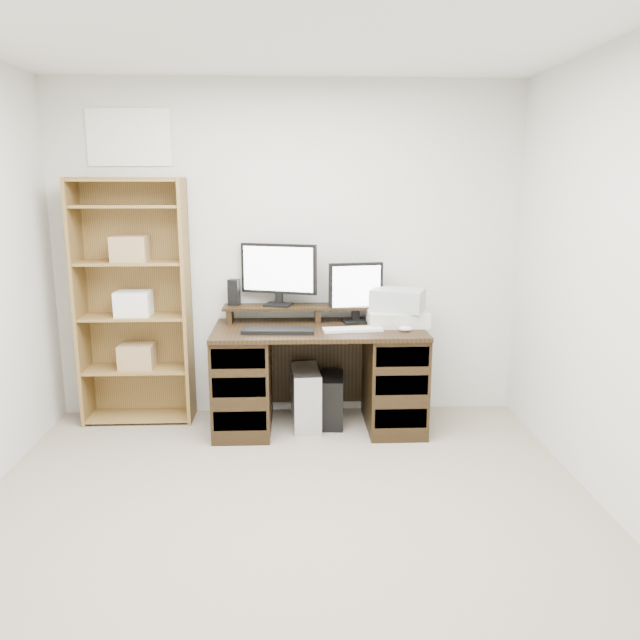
{
  "coord_description": "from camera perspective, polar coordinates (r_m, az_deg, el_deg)",
  "views": [
    {
      "loc": [
        0.04,
        -2.7,
        1.76
      ],
      "look_at": [
        0.22,
        1.43,
        0.85
      ],
      "focal_mm": 35.0,
      "sensor_mm": 36.0,
      "label": 1
    }
  ],
  "objects": [
    {
      "name": "room",
      "position": [
        2.75,
        -3.32,
        1.74
      ],
      "size": [
        3.54,
        4.04,
        2.54
      ],
      "color": "gray",
      "rests_on": "ground"
    },
    {
      "name": "desk",
      "position": [
        4.56,
        -0.12,
        -5.09
      ],
      "size": [
        1.5,
        0.7,
        0.75
      ],
      "color": "black",
      "rests_on": "ground"
    },
    {
      "name": "riser_shelf",
      "position": [
        4.64,
        -0.22,
        1.03
      ],
      "size": [
        1.4,
        0.22,
        0.12
      ],
      "color": "black",
      "rests_on": "desk"
    },
    {
      "name": "monitor_wide",
      "position": [
        4.61,
        -3.8,
        4.48
      ],
      "size": [
        0.56,
        0.23,
        0.46
      ],
      "rotation": [
        0.0,
        0.0,
        -0.32
      ],
      "color": "black",
      "rests_on": "riser_shelf"
    },
    {
      "name": "monitor_small",
      "position": [
        4.59,
        3.3,
        2.75
      ],
      "size": [
        0.4,
        0.18,
        0.44
      ],
      "rotation": [
        0.0,
        0.0,
        0.17
      ],
      "color": "black",
      "rests_on": "desk"
    },
    {
      "name": "speaker",
      "position": [
        4.67,
        -7.87,
        2.53
      ],
      "size": [
        0.09,
        0.09,
        0.19
      ],
      "primitive_type": "cube",
      "rotation": [
        0.0,
        0.0,
        -0.23
      ],
      "color": "black",
      "rests_on": "riser_shelf"
    },
    {
      "name": "keyboard_black",
      "position": [
        4.31,
        -3.85,
        -0.96
      ],
      "size": [
        0.51,
        0.2,
        0.03
      ],
      "primitive_type": "cube",
      "rotation": [
        0.0,
        0.0,
        -0.06
      ],
      "color": "black",
      "rests_on": "desk"
    },
    {
      "name": "keyboard_white",
      "position": [
        4.36,
        2.99,
        -0.87
      ],
      "size": [
        0.42,
        0.17,
        0.02
      ],
      "primitive_type": "cube",
      "rotation": [
        0.0,
        0.0,
        0.11
      ],
      "color": "silver",
      "rests_on": "desk"
    },
    {
      "name": "mouse",
      "position": [
        4.37,
        7.84,
        -0.79
      ],
      "size": [
        0.1,
        0.07,
        0.04
      ],
      "primitive_type": "ellipsoid",
      "rotation": [
        0.0,
        0.0,
        -0.04
      ],
      "color": "silver",
      "rests_on": "desk"
    },
    {
      "name": "printer",
      "position": [
        4.56,
        7.07,
        0.22
      ],
      "size": [
        0.43,
        0.32,
        0.11
      ],
      "primitive_type": "cube",
      "rotation": [
        0.0,
        0.0,
        0.0
      ],
      "color": "beige",
      "rests_on": "desk"
    },
    {
      "name": "basket",
      "position": [
        4.54,
        7.12,
        1.84
      ],
      "size": [
        0.43,
        0.37,
        0.16
      ],
      "primitive_type": "cube",
      "rotation": [
        0.0,
        0.0,
        -0.38
      ],
      "color": "#9EA4A9",
      "rests_on": "printer"
    },
    {
      "name": "tower_silver",
      "position": [
        4.62,
        -1.32,
        -7.08
      ],
      "size": [
        0.22,
        0.45,
        0.44
      ],
      "primitive_type": "cube",
      "rotation": [
        0.0,
        0.0,
        0.06
      ],
      "color": "#B8BABF",
      "rests_on": "ground"
    },
    {
      "name": "tower_black",
      "position": [
        4.67,
        1.13,
        -7.28
      ],
      "size": [
        0.19,
        0.38,
        0.37
      ],
      "rotation": [
        0.0,
        0.0,
        -0.08
      ],
      "color": "black",
      "rests_on": "ground"
    },
    {
      "name": "bookshelf",
      "position": [
        4.78,
        -16.61,
        1.74
      ],
      "size": [
        0.8,
        0.3,
        1.8
      ],
      "color": "olive",
      "rests_on": "ground"
    }
  ]
}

